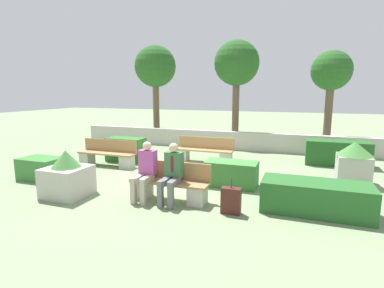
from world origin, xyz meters
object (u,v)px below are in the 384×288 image
Objects in this scene: tree_center_right at (331,73)px; tree_leftmost at (155,68)px; person_seated_man at (172,171)px; bench_front at (170,186)px; person_seated_woman at (145,168)px; tree_center_left at (237,65)px; planter_corner_right at (354,162)px; suitcase at (231,201)px; bench_left_side at (204,152)px; bench_right_side at (107,156)px; planter_corner_left at (67,176)px.

tree_leftmost is at bearing 177.11° from tree_center_right.
tree_center_right reaches higher than person_seated_man.
bench_front is 1.37× the size of person_seated_woman.
tree_center_right is (8.30, -0.42, -0.47)m from tree_leftmost.
tree_leftmost reaches higher than tree_center_left.
tree_center_left reaches higher than tree_center_right.
tree_leftmost is at bearing 147.03° from planter_corner_right.
bench_front is at bearing -145.59° from planter_corner_right.
person_seated_man is at bearing 0.10° from person_seated_woman.
tree_center_left is at bearing 101.50° from suitcase.
tree_center_left is (0.20, 4.15, 3.31)m from bench_left_side.
tree_center_right is (7.03, 5.73, 2.85)m from bench_right_side.
suitcase is 9.03m from tree_center_right.
planter_corner_right is at bearing 32.46° from person_seated_woman.
bench_right_side is 4.15m from person_seated_man.
tree_leftmost reaches higher than person_seated_man.
bench_right_side is at bearing 139.21° from person_seated_woman.
bench_right_side reaches higher than suitcase.
bench_left_side is 6.51m from tree_center_right.
bench_right_side is 7.37m from planter_corner_right.
person_seated_man is 0.65m from person_seated_woman.
person_seated_woman is 0.28× the size of tree_center_left.
planter_corner_left is at bearing -170.44° from person_seated_man.
bench_front is 3.87m from bench_left_side.
suitcase is at bearing -5.97° from person_seated_man.
bench_left_side is 1.86× the size of planter_corner_left.
bench_right_side is at bearing -140.83° from tree_center_right.
person_seated_man is 8.65m from tree_center_left.
bench_right_side is at bearing 152.17° from suitcase.
person_seated_man is at bearing 9.56° from planter_corner_left.
tree_center_right is at bearing 65.77° from person_seated_man.
bench_front is 9.25m from tree_center_right.
person_seated_woman is 9.85m from tree_leftmost.
planter_corner_left is at bearing -82.27° from bench_right_side.
bench_left_side is at bearing 166.69° from planter_corner_right.
tree_leftmost is 1.01× the size of tree_center_left.
planter_corner_right reaches higher than suitcase.
bench_left_side is at bearing 96.10° from bench_front.
suitcase is at bearing -130.28° from planter_corner_right.
tree_leftmost is 8.32m from tree_center_right.
planter_corner_right is (4.60, 2.93, -0.12)m from person_seated_woman.
planter_corner_left is (0.89, -2.78, 0.14)m from bench_right_side.
bench_front is 8.66m from tree_center_left.
planter_corner_right is at bearing -5.59° from bench_right_side.
tree_center_left is (3.06, 5.77, 3.31)m from bench_right_side.
planter_corner_left is 0.23× the size of tree_center_left.
planter_corner_left is 7.27m from planter_corner_right.
person_seated_woman is 0.32× the size of tree_center_right.
person_seated_woman is at bearing -179.90° from person_seated_man.
bench_left_side is 4.61m from planter_corner_right.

